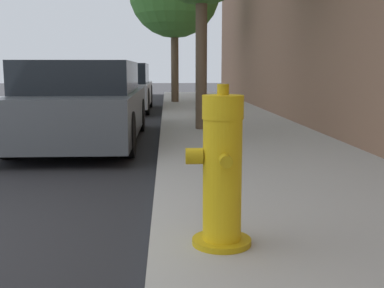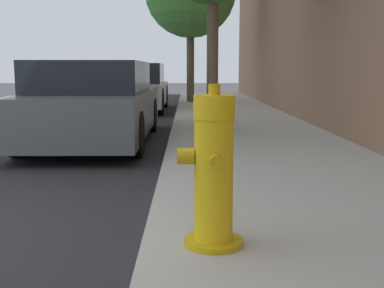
% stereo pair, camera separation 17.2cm
% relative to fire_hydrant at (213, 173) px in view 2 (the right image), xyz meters
% --- Properties ---
extents(sidewalk_slab, '(2.72, 40.00, 0.15)m').
position_rel_fire_hydrant_xyz_m(sidewalk_slab, '(0.92, 0.09, -0.52)').
color(sidewalk_slab, '#A8A59E').
rests_on(sidewalk_slab, ground_plane).
extents(fire_hydrant, '(0.40, 0.41, 0.98)m').
position_rel_fire_hydrant_xyz_m(fire_hydrant, '(0.00, 0.00, 0.00)').
color(fire_hydrant, '#C39C11').
rests_on(fire_hydrant, sidewalk_slab).
extents(parked_car_near, '(1.80, 4.58, 1.33)m').
position_rel_fire_hydrant_xyz_m(parked_car_near, '(-1.67, 5.13, 0.06)').
color(parked_car_near, '#4C5156').
rests_on(parked_car_near, ground_plane).
extents(parked_car_mid, '(1.77, 4.22, 1.37)m').
position_rel_fire_hydrant_xyz_m(parked_car_mid, '(-1.68, 11.31, 0.08)').
color(parked_car_mid, '#B7B7BC').
rests_on(parked_car_mid, ground_plane).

